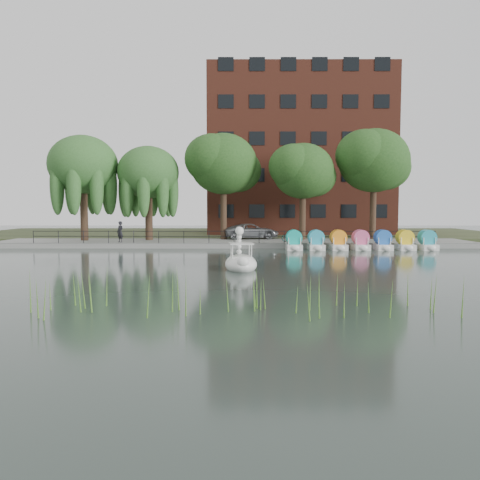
{
  "coord_description": "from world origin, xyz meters",
  "views": [
    {
      "loc": [
        0.57,
        -23.85,
        3.25
      ],
      "look_at": [
        0.5,
        4.0,
        1.3
      ],
      "focal_mm": 35.0,
      "sensor_mm": 36.0,
      "label": 1
    }
  ],
  "objects_px": {
    "pedestrian": "(120,230)",
    "bicycle": "(291,236)",
    "swan_boat": "(241,260)",
    "minivan": "(252,230)"
  },
  "relations": [
    {
      "from": "pedestrian",
      "to": "bicycle",
      "type": "bearing_deg",
      "value": 37.42
    },
    {
      "from": "bicycle",
      "to": "swan_boat",
      "type": "distance_m",
      "value": 14.92
    },
    {
      "from": "pedestrian",
      "to": "swan_boat",
      "type": "xyz_separation_m",
      "value": [
        9.84,
        -13.71,
        -0.9
      ]
    },
    {
      "from": "bicycle",
      "to": "swan_boat",
      "type": "height_order",
      "value": "swan_boat"
    },
    {
      "from": "minivan",
      "to": "bicycle",
      "type": "height_order",
      "value": "minivan"
    },
    {
      "from": "bicycle",
      "to": "swan_boat",
      "type": "relative_size",
      "value": 0.62
    },
    {
      "from": "swan_boat",
      "to": "pedestrian",
      "type": "bearing_deg",
      "value": 120.33
    },
    {
      "from": "bicycle",
      "to": "pedestrian",
      "type": "bearing_deg",
      "value": 121.42
    },
    {
      "from": "bicycle",
      "to": "pedestrian",
      "type": "relative_size",
      "value": 0.87
    },
    {
      "from": "minivan",
      "to": "bicycle",
      "type": "xyz_separation_m",
      "value": [
        3.2,
        -3.76,
        -0.29
      ]
    }
  ]
}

